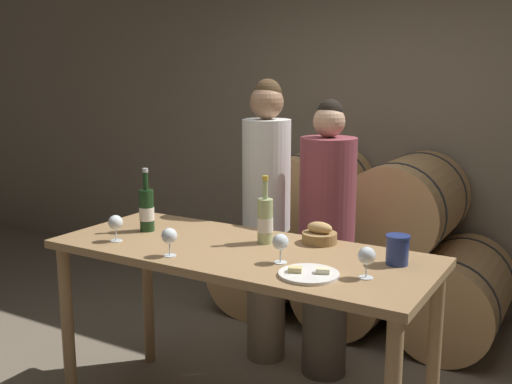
{
  "coord_description": "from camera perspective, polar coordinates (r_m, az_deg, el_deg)",
  "views": [
    {
      "loc": [
        1.46,
        -2.33,
        1.76
      ],
      "look_at": [
        0.0,
        0.15,
        1.19
      ],
      "focal_mm": 42.0,
      "sensor_mm": 36.0,
      "label": 1
    }
  ],
  "objects": [
    {
      "name": "blue_crock",
      "position": [
        2.69,
        13.32,
        -5.27
      ],
      "size": [
        0.11,
        0.11,
        0.13
      ],
      "color": "navy",
      "rests_on": "tasting_table"
    },
    {
      "name": "wine_glass_far_left",
      "position": [
        3.05,
        -13.24,
        -2.9
      ],
      "size": [
        0.07,
        0.07,
        0.13
      ],
      "color": "white",
      "rests_on": "tasting_table"
    },
    {
      "name": "barrel_stack",
      "position": [
        4.34,
        9.64,
        -5.17
      ],
      "size": [
        2.05,
        0.9,
        1.23
      ],
      "color": "tan",
      "rests_on": "ground_plane"
    },
    {
      "name": "bread_basket",
      "position": [
        2.97,
        6.07,
        -4.1
      ],
      "size": [
        0.17,
        0.17,
        0.11
      ],
      "color": "olive",
      "rests_on": "tasting_table"
    },
    {
      "name": "person_right",
      "position": [
        3.47,
        6.73,
        -4.46
      ],
      "size": [
        0.32,
        0.32,
        1.63
      ],
      "color": "#4C4238",
      "rests_on": "ground_plane"
    },
    {
      "name": "wine_bottle_white",
      "position": [
        2.93,
        0.88,
        -2.72
      ],
      "size": [
        0.08,
        0.08,
        0.34
      ],
      "color": "#ADBC7F",
      "rests_on": "tasting_table"
    },
    {
      "name": "wine_glass_right",
      "position": [
        2.48,
        10.5,
        -6.05
      ],
      "size": [
        0.07,
        0.07,
        0.13
      ],
      "color": "white",
      "rests_on": "tasting_table"
    },
    {
      "name": "wine_glass_left",
      "position": [
        2.76,
        -8.26,
        -4.22
      ],
      "size": [
        0.07,
        0.07,
        0.13
      ],
      "color": "white",
      "rests_on": "tasting_table"
    },
    {
      "name": "wine_bottle_red",
      "position": [
        3.21,
        -10.37,
        -1.68
      ],
      "size": [
        0.08,
        0.08,
        0.34
      ],
      "color": "#193819",
      "rests_on": "tasting_table"
    },
    {
      "name": "cheese_plate",
      "position": [
        2.5,
        5.05,
        -7.77
      ],
      "size": [
        0.25,
        0.25,
        0.04
      ],
      "color": "white",
      "rests_on": "tasting_table"
    },
    {
      "name": "tasting_table",
      "position": [
        2.91,
        -1.52,
        -7.65
      ],
      "size": [
        1.85,
        0.75,
        0.94
      ],
      "color": "#99754C",
      "rests_on": "ground_plane"
    },
    {
      "name": "wine_glass_center",
      "position": [
        2.63,
        2.35,
        -4.85
      ],
      "size": [
        0.07,
        0.07,
        0.13
      ],
      "color": "white",
      "rests_on": "tasting_table"
    },
    {
      "name": "person_left",
      "position": [
        3.63,
        0.99,
        -2.42
      ],
      "size": [
        0.29,
        0.29,
        1.73
      ],
      "color": "#756651",
      "rests_on": "ground_plane"
    },
    {
      "name": "stone_wall_back",
      "position": [
        4.71,
        12.59,
        8.97
      ],
      "size": [
        10.0,
        0.12,
        3.2
      ],
      "color": "gray",
      "rests_on": "ground_plane"
    }
  ]
}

